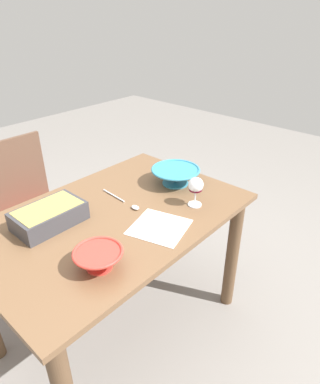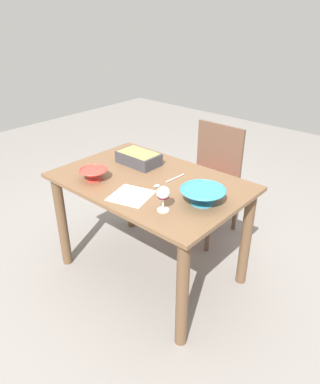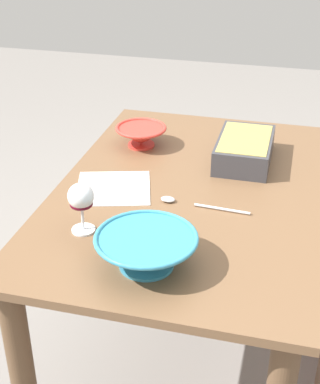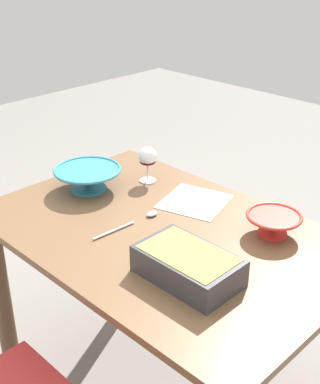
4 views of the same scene
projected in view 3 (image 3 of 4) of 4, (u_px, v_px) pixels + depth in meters
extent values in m
plane|color=gray|center=(184.00, 361.00, 2.16)|extent=(8.00, 8.00, 0.00)
cube|color=brown|center=(189.00, 192.00, 1.80)|extent=(1.24, 0.82, 0.03)
cylinder|color=brown|center=(294.00, 218.00, 2.38)|extent=(0.07, 0.07, 0.73)
cylinder|color=brown|center=(136.00, 198.00, 2.53)|extent=(0.07, 0.07, 0.73)
cylinder|color=white|center=(83.00, 230.00, 1.58)|extent=(0.07, 0.07, 0.01)
cylinder|color=white|center=(83.00, 218.00, 1.56)|extent=(0.01, 0.01, 0.07)
ellipsoid|color=white|center=(81.00, 196.00, 1.52)|extent=(0.07, 0.07, 0.07)
ellipsoid|color=#4C0A19|center=(81.00, 204.00, 1.54)|extent=(0.06, 0.06, 0.03)
cube|color=#38383D|center=(244.00, 150.00, 1.95)|extent=(0.30, 0.18, 0.08)
cube|color=#9E8C47|center=(245.00, 141.00, 1.93)|extent=(0.27, 0.16, 0.02)
cylinder|color=teal|center=(146.00, 264.00, 1.43)|extent=(0.14, 0.14, 0.01)
cone|color=teal|center=(146.00, 250.00, 1.41)|extent=(0.26, 0.26, 0.08)
torus|color=teal|center=(146.00, 238.00, 1.40)|extent=(0.26, 0.26, 0.01)
cylinder|color=red|center=(141.00, 145.00, 2.08)|extent=(0.10, 0.10, 0.01)
cone|color=red|center=(141.00, 136.00, 2.06)|extent=(0.18, 0.18, 0.06)
torus|color=red|center=(141.00, 128.00, 2.05)|extent=(0.19, 0.19, 0.01)
cylinder|color=silver|center=(222.00, 209.00, 1.67)|extent=(0.02, 0.17, 0.01)
ellipsoid|color=silver|center=(168.00, 199.00, 1.72)|extent=(0.03, 0.05, 0.01)
cube|color=white|center=(113.00, 188.00, 1.79)|extent=(0.28, 0.28, 0.00)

